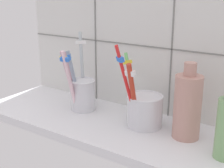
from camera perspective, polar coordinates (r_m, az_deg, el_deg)
name	(u,v)px	position (r cm, az deg, el deg)	size (l,w,h in cm)	color
counter_slab	(105,125)	(73.97, -1.24, -7.29)	(64.00, 22.00, 2.00)	silver
tile_wall_back	(133,25)	(77.88, 3.85, 10.43)	(64.00, 2.20, 45.00)	silver
toothbrush_cup_left	(81,91)	(78.79, -5.50, -1.23)	(7.81, 13.03, 18.62)	silver
toothbrush_cup_right	(144,108)	(69.93, 5.69, -4.35)	(11.22, 10.47, 18.61)	silver
ceramic_vase	(187,106)	(65.21, 13.37, -3.82)	(5.52, 5.52, 15.67)	tan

